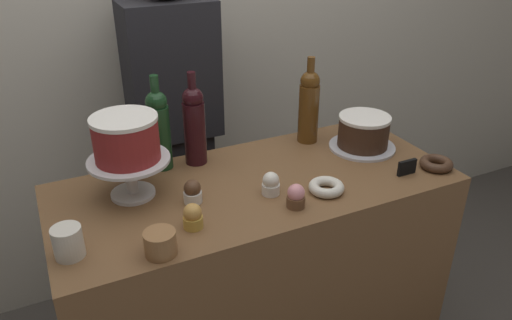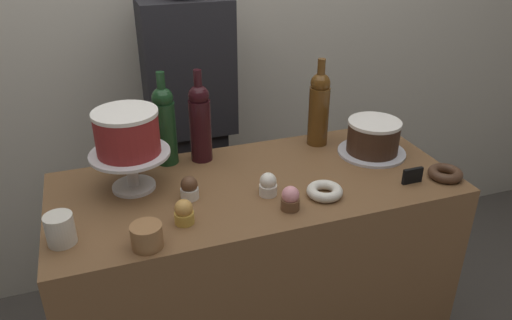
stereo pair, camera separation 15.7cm
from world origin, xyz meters
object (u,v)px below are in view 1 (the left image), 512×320
cupcake_chocolate (193,192)px  donut_sugar (326,187)px  cupcake_caramel (193,217)px  cookie_stack (160,243)px  white_layer_cake (126,138)px  price_sign_chalkboard (407,167)px  cupcake_vanilla (271,184)px  wine_bottle_dark_red (194,124)px  wine_bottle_amber (309,105)px  cake_stand_pedestal (130,170)px  donut_chocolate (436,164)px  coffee_cup_ceramic (68,242)px  cupcake_strawberry (296,196)px  barista_figure (176,135)px  wine_bottle_green (159,128)px  chocolate_round_cake (364,131)px

cupcake_chocolate → donut_sugar: bearing=-17.4°
cupcake_caramel → cookie_stack: cupcake_caramel is taller
white_layer_cake → cupcake_caramel: size_ratio=2.65×
price_sign_chalkboard → cupcake_vanilla: bearing=169.7°
wine_bottle_dark_red → wine_bottle_amber: size_ratio=1.00×
wine_bottle_amber → cupcake_chocolate: (-0.54, -0.23, -0.11)m
cake_stand_pedestal → wine_bottle_dark_red: (0.25, 0.13, 0.06)m
white_layer_cake → donut_chocolate: size_ratio=1.76×
donut_chocolate → coffee_cup_ceramic: (-1.19, 0.04, 0.03)m
cupcake_chocolate → cupcake_strawberry: bearing=-30.5°
cupcake_strawberry → cookie_stack: size_ratio=0.88×
white_layer_cake → barista_figure: size_ratio=0.12×
cupcake_strawberry → cupcake_vanilla: bearing=108.8°
white_layer_cake → donut_chocolate: 1.03m
wine_bottle_green → cupcake_strawberry: (0.29, -0.42, -0.11)m
cupcake_strawberry → price_sign_chalkboard: cupcake_strawberry is taller
chocolate_round_cake → cookie_stack: 0.89m
barista_figure → cookie_stack: bearing=-109.5°
cupcake_caramel → cupcake_vanilla: 0.28m
donut_sugar → cupcake_vanilla: bearing=158.3°
chocolate_round_cake → cupcake_caramel: chocolate_round_cake is taller
donut_chocolate → donut_sugar: bearing=176.3°
cupcake_strawberry → cupcake_chocolate: bearing=149.5°
cupcake_vanilla → price_sign_chalkboard: bearing=-10.3°
white_layer_cake → price_sign_chalkboard: size_ratio=2.81×
barista_figure → wine_bottle_amber: bearing=-47.8°
cupcake_chocolate → barista_figure: (0.15, 0.66, -0.11)m
wine_bottle_dark_red → barista_figure: barista_figure is taller
cupcake_caramel → donut_chocolate: (0.87, -0.03, -0.02)m
cake_stand_pedestal → cupcake_vanilla: (0.39, -0.18, -0.05)m
donut_sugar → cookie_stack: size_ratio=1.33×
donut_chocolate → white_layer_cake: bearing=164.5°
coffee_cup_ceramic → white_layer_cake: bearing=46.9°
price_sign_chalkboard → coffee_cup_ceramic: size_ratio=0.82×
white_layer_cake → cake_stand_pedestal: bearing=-166.0°
wine_bottle_amber → price_sign_chalkboard: bearing=-66.8°
wine_bottle_dark_red → cupcake_chocolate: (-0.10, -0.25, -0.11)m
donut_sugar → barista_figure: bearing=107.5°
wine_bottle_dark_red → barista_figure: bearing=82.9°
cupcake_chocolate → coffee_cup_ceramic: size_ratio=0.87×
chocolate_round_cake → wine_bottle_dark_red: bearing=164.9°
cupcake_chocolate → donut_sugar: cupcake_chocolate is taller
white_layer_cake → cupcake_caramel: white_layer_cake is taller
cupcake_caramel → cupcake_chocolate: same height
wine_bottle_amber → cupcake_vanilla: size_ratio=4.38×
cake_stand_pedestal → donut_sugar: size_ratio=2.21×
cupcake_strawberry → donut_sugar: bearing=14.4°
white_layer_cake → donut_chocolate: white_layer_cake is taller
wine_bottle_dark_red → wine_bottle_green: 0.12m
white_layer_cake → donut_sugar: bearing=-23.7°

